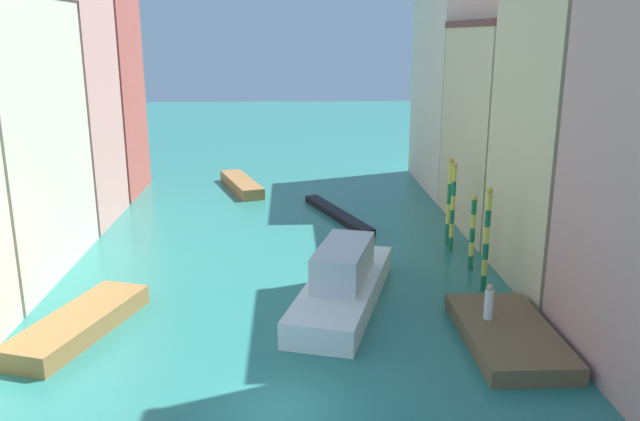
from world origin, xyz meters
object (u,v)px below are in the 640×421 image
(mooring_pole_2, at_px, (453,207))
(motorboat_1, at_px, (241,184))
(mooring_pole_0, at_px, (486,239))
(vaporetto_white, at_px, (343,282))
(mooring_pole_1, at_px, (472,232))
(mooring_pole_3, at_px, (450,201))
(motorboat_0, at_px, (79,324))
(gondola_black, at_px, (337,214))
(waterfront_dock, at_px, (508,335))
(person_on_dock, at_px, (489,303))

(mooring_pole_2, distance_m, motorboat_1, 20.55)
(mooring_pole_0, distance_m, vaporetto_white, 7.16)
(mooring_pole_1, relative_size, mooring_pole_3, 0.78)
(mooring_pole_3, xyz_separation_m, motorboat_1, (-13.18, 14.43, -2.21))
(motorboat_0, bearing_deg, mooring_pole_2, 28.55)
(mooring_pole_3, bearing_deg, motorboat_1, 132.40)
(mooring_pole_1, height_order, vaporetto_white, mooring_pole_1)
(gondola_black, bearing_deg, vaporetto_white, -93.11)
(mooring_pole_3, xyz_separation_m, vaporetto_white, (-6.89, -8.43, -1.63))
(mooring_pole_0, height_order, mooring_pole_3, mooring_pole_3)
(waterfront_dock, relative_size, mooring_pole_3, 1.34)
(mooring_pole_2, xyz_separation_m, mooring_pole_3, (0.13, 1.30, 0.03))
(mooring_pole_1, bearing_deg, waterfront_dock, -95.33)
(person_on_dock, xyz_separation_m, mooring_pole_2, (1.08, 10.65, 1.20))
(mooring_pole_3, distance_m, vaporetto_white, 11.01)
(gondola_black, relative_size, motorboat_1, 1.17)
(gondola_black, bearing_deg, mooring_pole_2, -50.48)
(mooring_pole_2, relative_size, motorboat_0, 0.67)
(mooring_pole_0, bearing_deg, person_on_dock, -104.57)
(mooring_pole_0, distance_m, mooring_pole_3, 7.30)
(mooring_pole_1, bearing_deg, motorboat_0, -159.84)
(motorboat_1, bearing_deg, person_on_dock, -65.60)
(person_on_dock, height_order, motorboat_0, person_on_dock)
(mooring_pole_1, xyz_separation_m, motorboat_1, (-13.36, 18.79, -1.64))
(mooring_pole_0, relative_size, motorboat_1, 0.64)
(waterfront_dock, bearing_deg, gondola_black, 106.39)
(mooring_pole_0, relative_size, gondola_black, 0.55)
(person_on_dock, relative_size, gondola_black, 0.16)
(mooring_pole_0, distance_m, motorboat_1, 25.51)
(mooring_pole_2, bearing_deg, motorboat_0, -151.45)
(person_on_dock, distance_m, motorboat_1, 28.99)
(mooring_pole_0, bearing_deg, waterfront_dock, -96.27)
(waterfront_dock, relative_size, person_on_dock, 4.61)
(person_on_dock, height_order, gondola_black, person_on_dock)
(waterfront_dock, height_order, mooring_pole_2, mooring_pole_2)
(mooring_pole_0, height_order, motorboat_1, mooring_pole_0)
(mooring_pole_1, distance_m, motorboat_0, 19.52)
(waterfront_dock, height_order, mooring_pole_0, mooring_pole_0)
(mooring_pole_2, distance_m, motorboat_0, 20.54)
(person_on_dock, distance_m, gondola_black, 18.60)
(motorboat_0, bearing_deg, gondola_black, 54.89)
(mooring_pole_3, bearing_deg, mooring_pole_1, -87.64)
(mooring_pole_0, bearing_deg, motorboat_0, -168.25)
(motorboat_0, relative_size, motorboat_1, 0.95)
(person_on_dock, height_order, vaporetto_white, vaporetto_white)
(mooring_pole_2, height_order, motorboat_0, mooring_pole_2)
(waterfront_dock, height_order, mooring_pole_1, mooring_pole_1)
(gondola_black, bearing_deg, mooring_pole_1, -58.60)
(motorboat_0, bearing_deg, mooring_pole_1, 20.16)
(mooring_pole_0, distance_m, motorboat_0, 18.59)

